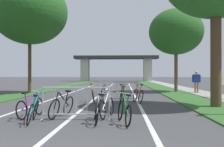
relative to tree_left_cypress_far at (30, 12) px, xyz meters
name	(u,v)px	position (x,y,z in m)	size (l,w,h in m)	color
grass_verge_left	(61,87)	(-0.07, 10.06, -6.21)	(2.15, 63.32, 0.05)	#2D5B26
grass_verge_right	(158,87)	(11.08, 10.06, -6.21)	(2.15, 63.32, 0.05)	#2D5B26
sidewalk_path_right	(176,87)	(13.12, 10.06, -6.19)	(1.93, 63.32, 0.08)	gray
lane_stripe_center	(104,91)	(5.51, 2.47, -6.23)	(0.14, 36.63, 0.01)	silver
lane_stripe_right_lane	(133,91)	(7.98, 2.47, -6.23)	(0.14, 36.63, 0.01)	silver
lane_stripe_left_lane	(75,91)	(3.04, 2.47, -6.23)	(0.14, 36.63, 0.01)	silver
overpass_bridge	(116,64)	(5.51, 36.49, -2.36)	(18.17, 3.59, 5.53)	#2D2D30
tree_left_cypress_far	(30,12)	(0.00, 0.00, 0.00)	(5.78, 5.78, 8.70)	#4C3823
tree_right_pine_near	(176,32)	(11.54, 1.98, -1.26)	(4.45, 4.45, 6.88)	brown
crowd_barrier_nearest	(76,104)	(5.73, -11.25, -5.72)	(2.19, 0.53, 1.05)	#ADADB2
crowd_barrier_second	(117,92)	(6.87, -5.73, -5.72)	(2.17, 0.45, 1.05)	#ADADB2
bicycle_green_0	(122,96)	(7.16, -6.16, -5.87)	(0.43, 1.63, 0.97)	black
bicycle_teal_1	(33,110)	(4.53, -11.75, -5.87)	(0.52, 1.62, 0.94)	black
bicycle_orange_2	(138,95)	(7.97, -6.20, -5.85)	(0.56, 1.74, 1.02)	black
bicycle_blue_3	(103,94)	(6.08, -5.35, -5.87)	(0.49, 1.65, 0.92)	black
bicycle_silver_4	(97,110)	(6.45, -11.65, -5.86)	(0.53, 1.69, 0.91)	black
bicycle_red_5	(123,94)	(7.20, -5.18, -5.87)	(0.55, 1.62, 0.96)	black
bicycle_black_6	(62,106)	(5.17, -10.79, -5.86)	(0.59, 1.70, 0.96)	black
bicycle_white_7	(107,107)	(6.68, -10.69, -5.88)	(0.54, 1.63, 0.93)	black
bicycle_yellow_8	(93,95)	(5.65, -6.22, -5.85)	(0.48, 1.67, 0.96)	black
bicycle_purple_9	(31,107)	(4.10, -10.82, -5.88)	(0.46, 1.70, 0.91)	black
bicycle_green_10	(124,111)	(7.27, -11.75, -5.88)	(0.49, 1.70, 0.91)	black
pedestrian_waiting	(219,81)	(13.00, -3.61, -5.21)	(0.59, 0.40, 1.69)	beige
pedestrian_pushing_bike	(196,80)	(12.70, 0.21, -5.18)	(0.62, 0.37, 1.73)	olive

